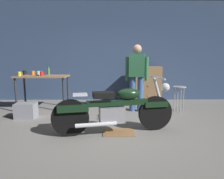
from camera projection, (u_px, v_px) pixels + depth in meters
ground_plane at (111, 129)px, 3.75m from camera, size 12.00×12.00×0.00m
back_wall at (111, 52)px, 6.28m from camera, size 8.00×0.12×3.10m
workbench at (43, 80)px, 5.07m from camera, size 1.30×0.64×0.90m
motorcycle at (116, 108)px, 3.48m from camera, size 2.16×0.75×1.00m
person_standing at (137, 75)px, 4.90m from camera, size 0.56×0.30×1.67m
shop_stool at (179, 92)px, 4.92m from camera, size 0.32×0.32×0.64m
wooden_dresser at (147, 85)px, 5.95m from camera, size 0.80×0.47×1.10m
drip_tray at (119, 132)px, 3.55m from camera, size 0.56×0.40×0.01m
storage_bin at (26, 110)px, 4.42m from camera, size 0.44×0.32×0.34m
mug_black_matte at (25, 73)px, 5.28m from camera, size 0.12×0.08×0.11m
mug_red_diner at (42, 74)px, 4.92m from camera, size 0.12×0.09×0.11m
mug_white_ceramic at (39, 73)px, 5.06m from camera, size 0.12×0.09×0.11m
mug_green_speckled at (40, 73)px, 5.27m from camera, size 0.12×0.09×0.11m
mug_yellow_tall at (19, 74)px, 4.81m from camera, size 0.12×0.09×0.11m
mug_orange_travel at (33, 73)px, 5.26m from camera, size 0.12×0.09×0.11m
bottle at (49, 71)px, 5.20m from camera, size 0.06×0.06×0.24m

